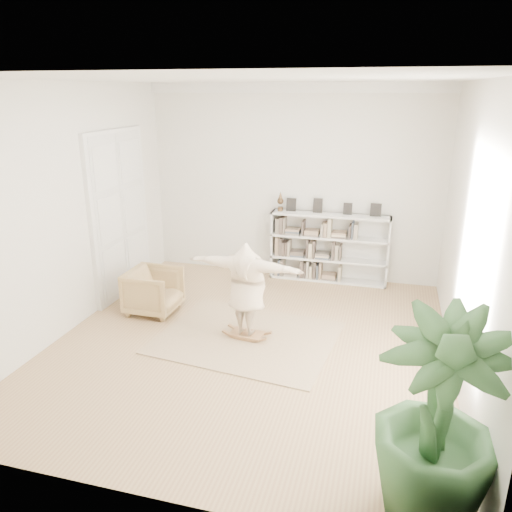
{
  "coord_description": "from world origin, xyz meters",
  "views": [
    {
      "loc": [
        1.77,
        -6.18,
        3.48
      ],
      "look_at": [
        -0.02,
        0.4,
        1.2
      ],
      "focal_mm": 35.0,
      "sensor_mm": 36.0,
      "label": 1
    }
  ],
  "objects_px": {
    "armchair": "(154,291)",
    "rocker_board": "(247,334)",
    "bookshelf": "(329,248)",
    "houseplant": "(437,417)",
    "person": "(247,287)"
  },
  "relations": [
    {
      "from": "armchair",
      "to": "rocker_board",
      "type": "xyz_separation_m",
      "value": [
        1.72,
        -0.5,
        -0.3
      ]
    },
    {
      "from": "armchair",
      "to": "bookshelf",
      "type": "bearing_deg",
      "value": -48.8
    },
    {
      "from": "bookshelf",
      "to": "houseplant",
      "type": "bearing_deg",
      "value": -73.56
    },
    {
      "from": "armchair",
      "to": "person",
      "type": "relative_size",
      "value": 0.47
    },
    {
      "from": "rocker_board",
      "to": "houseplant",
      "type": "xyz_separation_m",
      "value": [
        2.38,
        -2.59,
        0.86
      ]
    },
    {
      "from": "person",
      "to": "rocker_board",
      "type": "bearing_deg",
      "value": 6.68
    },
    {
      "from": "armchair",
      "to": "person",
      "type": "height_order",
      "value": "person"
    },
    {
      "from": "armchair",
      "to": "houseplant",
      "type": "height_order",
      "value": "houseplant"
    },
    {
      "from": "armchair",
      "to": "rocker_board",
      "type": "height_order",
      "value": "armchair"
    },
    {
      "from": "houseplant",
      "to": "rocker_board",
      "type": "bearing_deg",
      "value": 132.63
    },
    {
      "from": "bookshelf",
      "to": "armchair",
      "type": "relative_size",
      "value": 2.74
    },
    {
      "from": "person",
      "to": "houseplant",
      "type": "xyz_separation_m",
      "value": [
        2.38,
        -2.59,
        0.11
      ]
    },
    {
      "from": "bookshelf",
      "to": "person",
      "type": "bearing_deg",
      "value": -107.15
    },
    {
      "from": "rocker_board",
      "to": "bookshelf",
      "type": "bearing_deg",
      "value": 79.52
    },
    {
      "from": "bookshelf",
      "to": "person",
      "type": "distance_m",
      "value": 2.81
    }
  ]
}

